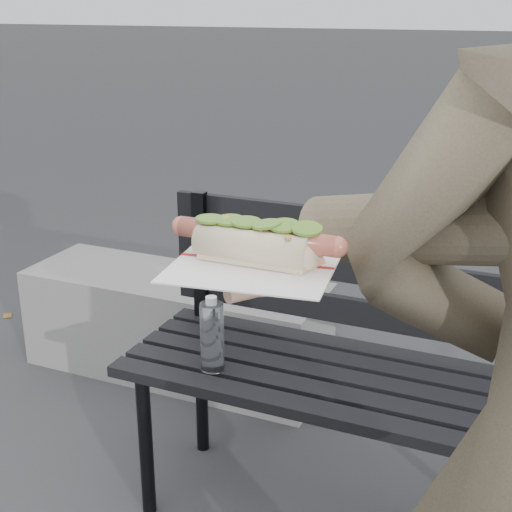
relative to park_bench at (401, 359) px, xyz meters
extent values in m
cylinder|color=black|center=(-0.66, -0.24, -0.30)|extent=(0.04, 0.04, 0.45)
cylinder|color=black|center=(-0.66, 0.10, -0.30)|extent=(0.04, 0.04, 0.45)
cube|color=black|center=(0.01, -0.25, -0.06)|extent=(1.50, 0.07, 0.03)
cube|color=black|center=(0.01, -0.16, -0.06)|extent=(1.50, 0.07, 0.03)
cube|color=black|center=(0.01, -0.07, -0.06)|extent=(1.50, 0.07, 0.03)
cube|color=black|center=(0.01, 0.02, -0.06)|extent=(1.50, 0.07, 0.03)
cube|color=black|center=(0.01, 0.11, -0.06)|extent=(1.50, 0.07, 0.03)
cube|color=black|center=(-0.66, 0.12, 0.15)|extent=(0.04, 0.03, 0.42)
cube|color=black|center=(0.01, 0.14, 0.05)|extent=(1.50, 0.02, 0.08)
cube|color=black|center=(0.01, 0.14, 0.18)|extent=(1.50, 0.02, 0.08)
cube|color=black|center=(0.01, 0.14, 0.31)|extent=(1.50, 0.02, 0.08)
cylinder|color=white|center=(-0.47, -0.18, 0.05)|extent=(0.06, 0.06, 0.19)
cylinder|color=white|center=(-0.47, -0.18, 0.16)|extent=(0.03, 0.03, 0.02)
cube|color=slate|center=(-1.00, 0.54, -0.32)|extent=(1.20, 0.40, 0.40)
cylinder|color=#4A4231|center=(0.26, -0.88, 0.65)|extent=(0.51, 0.23, 0.19)
cylinder|color=#D8A384|center=(0.04, -0.95, 0.58)|extent=(0.09, 0.08, 0.07)
ellipsoid|color=#D8A384|center=(0.00, -0.96, 0.58)|extent=(0.10, 0.11, 0.03)
cylinder|color=#D8A384|center=(-0.05, -0.99, 0.58)|extent=(0.05, 0.02, 0.02)
cylinder|color=#D8A384|center=(-0.05, -0.97, 0.58)|extent=(0.05, 0.02, 0.02)
cylinder|color=#D8A384|center=(-0.05, -0.95, 0.58)|extent=(0.05, 0.02, 0.02)
cylinder|color=#D8A384|center=(-0.05, -0.93, 0.58)|extent=(0.05, 0.02, 0.02)
cylinder|color=#D8A384|center=(0.01, -1.02, 0.58)|extent=(0.04, 0.05, 0.02)
cube|color=white|center=(0.00, -0.96, 0.59)|extent=(0.21, 0.21, 0.00)
cube|color=#B21E1E|center=(0.00, -0.96, 0.60)|extent=(0.19, 0.03, 0.00)
cylinder|color=#BE5B49|center=(0.00, -0.96, 0.63)|extent=(0.20, 0.02, 0.02)
sphere|color=#BE5B49|center=(-0.10, -0.96, 0.63)|extent=(0.02, 0.02, 0.02)
sphere|color=#BE5B49|center=(0.10, -0.96, 0.63)|extent=(0.02, 0.02, 0.02)
sphere|color=#9E6B2D|center=(0.06, -0.95, 0.64)|extent=(0.01, 0.01, 0.01)
sphere|color=#9E6B2D|center=(0.04, -0.95, 0.64)|extent=(0.01, 0.01, 0.01)
sphere|color=#9E6B2D|center=(0.05, -0.98, 0.64)|extent=(0.01, 0.01, 0.01)
sphere|color=#9E6B2D|center=(0.05, -0.98, 0.63)|extent=(0.01, 0.01, 0.01)
sphere|color=#9E6B2D|center=(0.01, -0.97, 0.64)|extent=(0.01, 0.01, 0.01)
sphere|color=#9E6B2D|center=(-0.02, -0.97, 0.63)|extent=(0.01, 0.01, 0.01)
sphere|color=#9E6B2D|center=(-0.03, -0.95, 0.63)|extent=(0.01, 0.01, 0.01)
sphere|color=#9E6B2D|center=(-0.01, -0.96, 0.63)|extent=(0.01, 0.01, 0.01)
sphere|color=#9E6B2D|center=(-0.06, -0.95, 0.63)|extent=(0.01, 0.01, 0.01)
sphere|color=#9E6B2D|center=(-0.01, -0.98, 0.63)|extent=(0.01, 0.01, 0.01)
sphere|color=#9E6B2D|center=(-0.04, -0.95, 0.64)|extent=(0.01, 0.01, 0.01)
sphere|color=#9E6B2D|center=(0.03, -0.94, 0.64)|extent=(0.01, 0.01, 0.01)
sphere|color=#9E6B2D|center=(0.02, -0.98, 0.63)|extent=(0.01, 0.01, 0.01)
sphere|color=#9E6B2D|center=(-0.01, -0.94, 0.64)|extent=(0.01, 0.01, 0.01)
sphere|color=#9E6B2D|center=(0.01, -0.98, 0.64)|extent=(0.01, 0.01, 0.01)
sphere|color=#9E6B2D|center=(-0.03, -0.94, 0.63)|extent=(0.01, 0.01, 0.01)
sphere|color=#9E6B2D|center=(-0.02, -0.95, 0.64)|extent=(0.01, 0.01, 0.01)
sphere|color=#9E6B2D|center=(-0.05, -0.96, 0.64)|extent=(0.01, 0.01, 0.01)
sphere|color=#9E6B2D|center=(-0.01, -0.96, 0.63)|extent=(0.01, 0.01, 0.01)
sphere|color=#9E6B2D|center=(-0.04, -0.96, 0.63)|extent=(0.01, 0.01, 0.01)
sphere|color=#9E6B2D|center=(-0.01, -0.98, 0.63)|extent=(0.01, 0.01, 0.01)
sphere|color=#9E6B2D|center=(-0.05, -0.96, 0.64)|extent=(0.01, 0.01, 0.01)
sphere|color=#9E6B2D|center=(-0.04, -0.96, 0.64)|extent=(0.01, 0.01, 0.01)
sphere|color=#9E6B2D|center=(0.05, -0.95, 0.63)|extent=(0.01, 0.01, 0.01)
sphere|color=#9E6B2D|center=(-0.06, -0.95, 0.63)|extent=(0.01, 0.01, 0.01)
sphere|color=#9E6B2D|center=(-0.03, -0.96, 0.64)|extent=(0.01, 0.01, 0.01)
cylinder|color=#568A25|center=(-0.06, -0.96, 0.64)|extent=(0.04, 0.04, 0.00)
cylinder|color=#568A25|center=(-0.04, -0.96, 0.64)|extent=(0.04, 0.04, 0.01)
cylinder|color=#568A25|center=(-0.01, -0.96, 0.64)|extent=(0.04, 0.04, 0.01)
cylinder|color=#568A25|center=(0.01, -0.96, 0.64)|extent=(0.04, 0.04, 0.01)
cylinder|color=#568A25|center=(0.03, -0.96, 0.64)|extent=(0.04, 0.04, 0.01)
cylinder|color=#568A25|center=(0.06, -0.96, 0.64)|extent=(0.04, 0.04, 0.01)
cube|color=brown|center=(-1.37, 0.49, -0.52)|extent=(0.07, 0.06, 0.00)
cube|color=brown|center=(-1.26, 1.08, -0.52)|extent=(0.05, 0.05, 0.00)
cube|color=brown|center=(-2.01, 0.67, -0.52)|extent=(0.07, 0.07, 0.00)
camera|label=1|loc=(0.32, -1.69, 0.89)|focal=50.00mm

